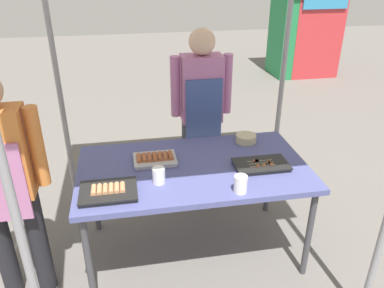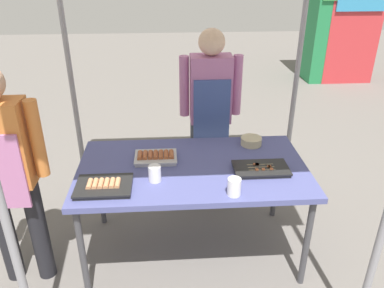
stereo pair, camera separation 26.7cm
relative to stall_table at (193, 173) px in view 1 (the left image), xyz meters
The scene contains 12 objects.
ground_plane 0.70m from the stall_table, ahead, with size 18.00×18.00×0.00m, color #66605B.
stall_table is the anchor object (origin of this frame).
tray_grilled_sausages 0.29m from the stall_table, 156.51° to the left, with size 0.30×0.22×0.05m.
tray_meat_skewers 0.48m from the stall_table, 11.75° to the right, with size 0.38×0.22×0.04m.
tray_pork_links 0.63m from the stall_table, 157.08° to the right, with size 0.35×0.27×0.05m.
condiment_bowl 0.57m from the stall_table, 32.62° to the left, with size 0.16×0.16×0.06m, color #BFB28C.
drink_cup_near_edge 0.45m from the stall_table, 57.76° to the right, with size 0.08×0.08×0.11m, color white.
drink_cup_by_wok 0.33m from the stall_table, 146.64° to the right, with size 0.08×0.08×0.11m, color white.
vendor_woman 0.77m from the stall_table, 74.18° to the left, with size 0.52×0.23×1.57m.
customer_nearby 1.21m from the stall_table, behind, with size 0.52×0.23×1.55m.
neighbor_stall_left 5.19m from the stall_table, 58.58° to the left, with size 0.74×0.79×1.97m.
neighbor_stall_right 5.28m from the stall_table, 55.29° to the left, with size 0.89×0.65×1.76m.
Camera 1 is at (-0.43, -2.30, 2.10)m, focal length 35.94 mm.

